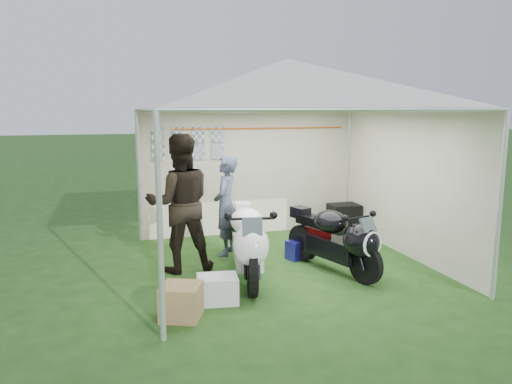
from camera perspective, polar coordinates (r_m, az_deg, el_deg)
ground at (r=7.57m, az=3.33°, el=-8.24°), size 80.00×80.00×0.00m
canopy_tent at (r=7.25m, az=3.44°, el=11.61°), size 5.66×5.66×3.00m
motorcycle_white at (r=6.74m, az=-0.95°, el=-5.55°), size 0.67×2.02×1.00m
motorcycle_black at (r=7.13m, az=9.28°, el=-5.25°), size 0.82×1.79×0.91m
paddock_stand at (r=7.83m, az=4.95°, el=-6.55°), size 0.44×0.35×0.29m
person_dark_jacket at (r=7.14m, az=-8.72°, el=-1.28°), size 0.96×0.75×1.97m
person_blue_jacket at (r=7.89m, az=-3.47°, el=-1.56°), size 0.60×0.69×1.59m
equipment_box at (r=9.51m, az=10.00°, el=-2.99°), size 0.54×0.44×0.54m
crate_0 at (r=6.14m, az=-4.42°, el=-11.01°), size 0.53×0.44×0.32m
crate_1 at (r=5.74m, az=-8.53°, el=-12.27°), size 0.55×0.55×0.38m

